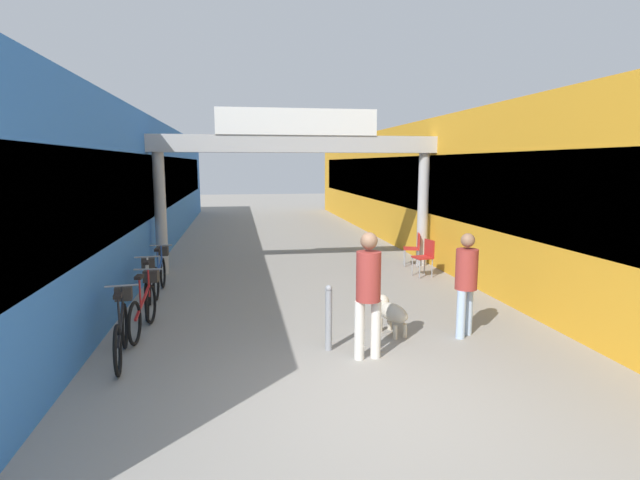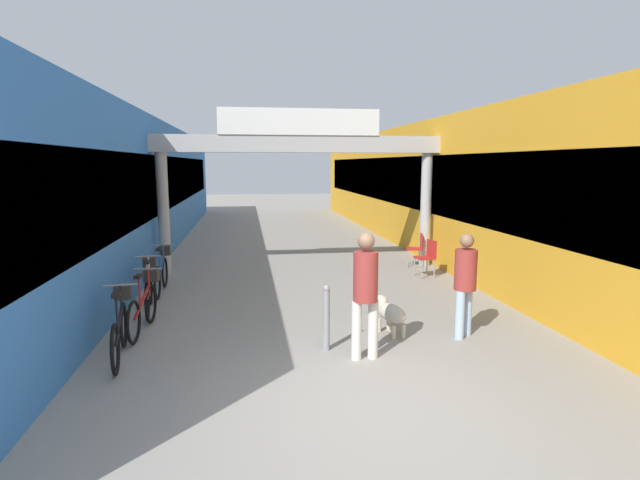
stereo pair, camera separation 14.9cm
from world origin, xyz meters
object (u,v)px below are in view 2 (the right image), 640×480
object	(u,v)px
bicycle_blue_farthest	(162,272)
bicycle_black_nearest	(120,327)
bicycle_red_second	(144,304)
bollard_post_metal	(326,317)
cafe_chair_red_nearer	(428,255)
dog_on_leash	(389,312)
pedestrian_with_dog	(365,287)
bicycle_silver_third	(149,287)
cafe_chair_red_farther	(417,246)
pedestrian_companion	(465,279)

from	to	relation	value
bicycle_blue_farthest	bicycle_black_nearest	bearing A→B (deg)	-89.73
bicycle_red_second	bicycle_black_nearest	bearing A→B (deg)	-95.70
bicycle_black_nearest	bollard_post_metal	xyz separation A→B (m)	(2.90, -0.18, 0.06)
cafe_chair_red_nearer	dog_on_leash	bearing A→B (deg)	-118.37
pedestrian_with_dog	bicycle_silver_third	xyz separation A→B (m)	(-3.41, 2.87, -0.59)
bicycle_black_nearest	bicycle_red_second	xyz separation A→B (m)	(0.11, 1.12, 0.00)
bicycle_red_second	cafe_chair_red_nearer	bearing A→B (deg)	27.28
pedestrian_with_dog	cafe_chair_red_farther	distance (m)	6.66
bicycle_silver_third	cafe_chair_red_farther	bearing A→B (deg)	26.53
bicycle_red_second	bicycle_blue_farthest	xyz separation A→B (m)	(-0.13, 2.53, 0.00)
pedestrian_companion	bicycle_silver_third	distance (m)	5.63
bicycle_black_nearest	bicycle_blue_farthest	world-z (taller)	same
bicycle_black_nearest	bicycle_blue_farthest	size ratio (longest dim) A/B	1.00
bicycle_blue_farthest	pedestrian_with_dog	bearing A→B (deg)	-51.28
bicycle_red_second	bicycle_blue_farthest	size ratio (longest dim) A/B	1.00
bollard_post_metal	cafe_chair_red_nearer	distance (m)	5.39
bicycle_red_second	cafe_chair_red_farther	xyz separation A→B (m)	(6.12, 4.30, 0.10)
pedestrian_companion	cafe_chair_red_farther	bearing A→B (deg)	78.22
cafe_chair_red_nearer	bicycle_blue_farthest	bearing A→B (deg)	-174.98
pedestrian_companion	bicycle_black_nearest	xyz separation A→B (m)	(-5.11, -0.06, -0.50)
bollard_post_metal	cafe_chair_red_farther	bearing A→B (deg)	59.25
pedestrian_companion	bicycle_black_nearest	size ratio (longest dim) A/B	0.98
bicycle_silver_third	bicycle_blue_farthest	xyz separation A→B (m)	(0.02, 1.36, 0.00)
bollard_post_metal	cafe_chair_red_farther	distance (m)	6.51
cafe_chair_red_nearer	bicycle_black_nearest	bearing A→B (deg)	-145.37
bicycle_black_nearest	bicycle_silver_third	world-z (taller)	same
cafe_chair_red_nearer	cafe_chair_red_farther	distance (m)	1.24
pedestrian_with_dog	bollard_post_metal	distance (m)	0.82
dog_on_leash	bollard_post_metal	bearing A→B (deg)	-153.22
bollard_post_metal	bicycle_blue_farthest	bearing A→B (deg)	127.28
bicycle_black_nearest	cafe_chair_red_nearer	size ratio (longest dim) A/B	1.89
bollard_post_metal	cafe_chair_red_farther	size ratio (longest dim) A/B	1.09
pedestrian_with_dog	bicycle_silver_third	bearing A→B (deg)	139.90
pedestrian_companion	bicycle_blue_farthest	distance (m)	6.28
bicycle_red_second	pedestrian_companion	bearing A→B (deg)	-12.01
pedestrian_with_dog	dog_on_leash	xyz separation A→B (m)	(0.63, 0.96, -0.66)
bicycle_silver_third	bicycle_black_nearest	bearing A→B (deg)	-89.18
pedestrian_with_dog	cafe_chair_red_nearer	distance (m)	5.49
pedestrian_with_dog	bicycle_blue_farthest	world-z (taller)	pedestrian_with_dog
pedestrian_companion	bicycle_silver_third	world-z (taller)	pedestrian_companion
dog_on_leash	bollard_post_metal	xyz separation A→B (m)	(-1.11, -0.56, 0.13)
pedestrian_companion	cafe_chair_red_nearer	distance (m)	4.26
pedestrian_companion	bicycle_red_second	bearing A→B (deg)	167.99
dog_on_leash	bicycle_red_second	bearing A→B (deg)	169.26
pedestrian_companion	dog_on_leash	world-z (taller)	pedestrian_companion
bicycle_black_nearest	bollard_post_metal	world-z (taller)	bicycle_black_nearest
bicycle_red_second	bollard_post_metal	distance (m)	3.08
dog_on_leash	cafe_chair_red_nearer	distance (m)	4.33
pedestrian_with_dog	bollard_post_metal	bearing A→B (deg)	139.90
pedestrian_with_dog	cafe_chair_red_nearer	world-z (taller)	pedestrian_with_dog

